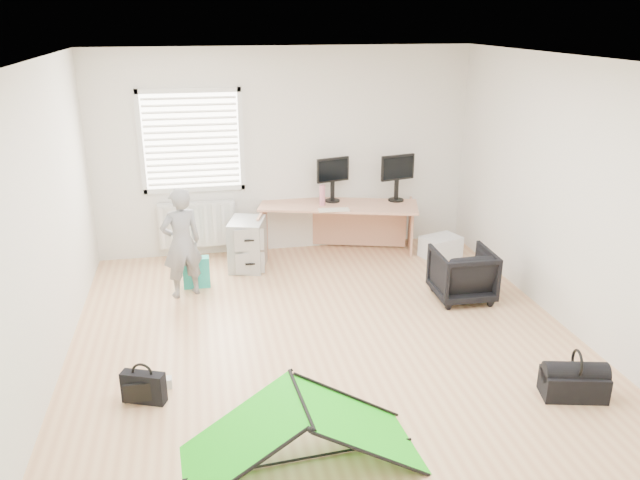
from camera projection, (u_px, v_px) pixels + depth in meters
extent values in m
plane|color=tan|center=(328.00, 344.00, 6.16)|extent=(5.50, 5.50, 0.00)
cube|color=silver|center=(285.00, 152.00, 8.23)|extent=(5.00, 0.02, 2.70)
cube|color=silver|center=(192.00, 141.00, 7.91)|extent=(1.20, 0.06, 1.20)
cube|color=silver|center=(198.00, 224.00, 8.25)|extent=(1.00, 0.12, 0.60)
cube|color=tan|center=(338.00, 229.00, 8.34)|extent=(2.17, 1.21, 0.71)
cube|color=#9A9D9F|center=(248.00, 244.00, 7.91)|extent=(0.55, 0.64, 0.64)
cube|color=black|center=(332.00, 186.00, 8.27)|extent=(0.47, 0.22, 0.44)
cube|color=black|center=(397.00, 184.00, 8.30)|extent=(0.49, 0.21, 0.46)
cube|color=beige|center=(334.00, 210.00, 7.96)|extent=(0.40, 0.16, 0.02)
cylinder|color=#B9677B|center=(322.00, 195.00, 8.14)|extent=(0.10, 0.10, 0.27)
imported|color=black|center=(462.00, 274.00, 7.06)|extent=(0.66, 0.68, 0.60)
imported|color=gray|center=(182.00, 243.00, 7.02)|extent=(0.55, 0.45, 1.28)
cube|color=white|center=(441.00, 247.00, 8.34)|extent=(0.58, 0.49, 0.28)
cube|color=teal|center=(196.00, 272.00, 7.39)|extent=(0.31, 0.14, 0.37)
cube|color=black|center=(144.00, 387.00, 5.20)|extent=(0.38, 0.24, 0.27)
cube|color=silver|center=(167.00, 383.00, 5.43)|extent=(0.09, 0.09, 0.09)
cube|color=black|center=(574.00, 385.00, 5.28)|extent=(0.57, 0.38, 0.23)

